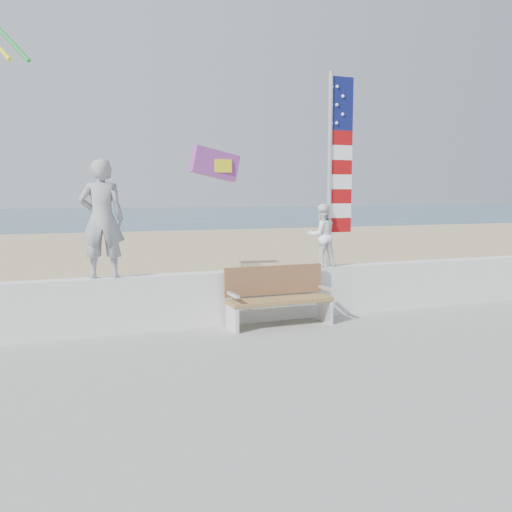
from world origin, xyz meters
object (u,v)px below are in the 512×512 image
Objects in this scene: adult at (102,219)px; child at (322,235)px; bench at (278,295)px; flag at (336,162)px.

child is (3.87, 0.00, -0.36)m from adult.
flag reaches higher than bench.
adult is at bearing -0.14° from child.
bench is (-1.06, -0.45, -0.97)m from child.
flag reaches higher than child.
adult reaches higher than bench.
flag reaches higher than adult.
adult is 4.26m from flag.
child is 1.51m from bench.
adult is 3.89m from child.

